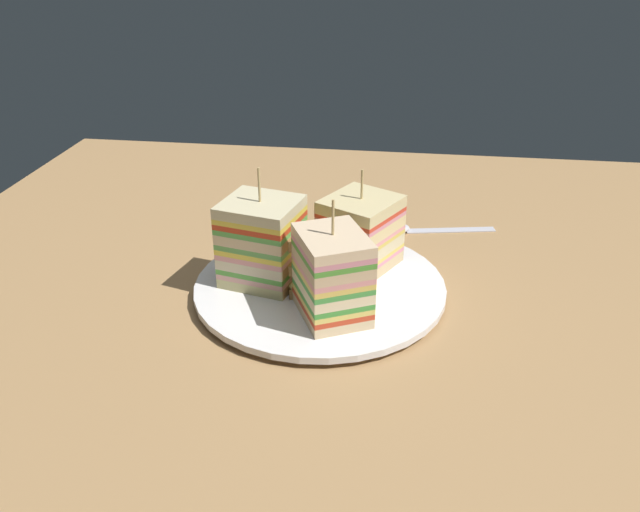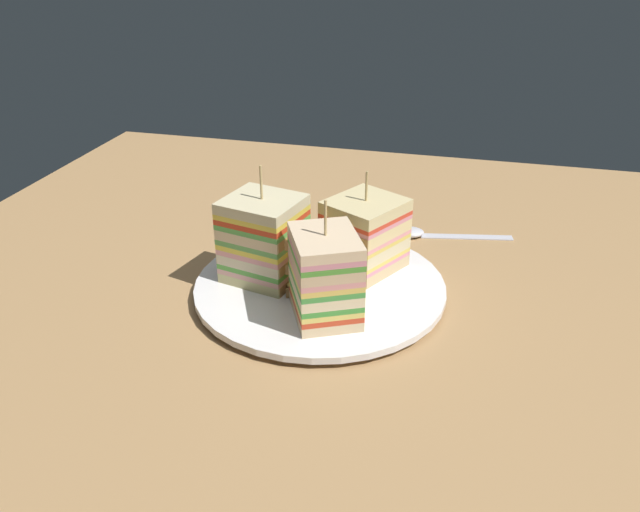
{
  "view_description": "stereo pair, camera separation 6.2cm",
  "coord_description": "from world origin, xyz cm",
  "px_view_note": "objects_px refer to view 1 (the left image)",
  "views": [
    {
      "loc": [
        -54.62,
        -7.52,
        33.03
      ],
      "look_at": [
        0.0,
        0.0,
        4.21
      ],
      "focal_mm": 36.2,
      "sensor_mm": 36.0,
      "label": 1
    },
    {
      "loc": [
        -53.43,
        -13.62,
        33.03
      ],
      "look_at": [
        0.0,
        0.0,
        4.21
      ],
      "focal_mm": 36.2,
      "sensor_mm": 36.0,
      "label": 2
    }
  ],
  "objects_px": {
    "sandwich_wedge_0": "(360,233)",
    "sandwich_wedge_2": "(332,275)",
    "chip_pile": "(314,272)",
    "plate": "(320,287)",
    "sandwich_wedge_1": "(263,241)",
    "spoon": "(410,229)"
  },
  "relations": [
    {
      "from": "plate",
      "to": "spoon",
      "type": "distance_m",
      "value": 0.18
    },
    {
      "from": "chip_pile",
      "to": "sandwich_wedge_1",
      "type": "bearing_deg",
      "value": 84.11
    },
    {
      "from": "plate",
      "to": "sandwich_wedge_1",
      "type": "xyz_separation_m",
      "value": [
        0.0,
        0.06,
        0.05
      ]
    },
    {
      "from": "plate",
      "to": "sandwich_wedge_0",
      "type": "xyz_separation_m",
      "value": [
        0.04,
        -0.03,
        0.04
      ]
    },
    {
      "from": "sandwich_wedge_0",
      "to": "sandwich_wedge_2",
      "type": "relative_size",
      "value": 0.93
    },
    {
      "from": "sandwich_wedge_0",
      "to": "sandwich_wedge_1",
      "type": "relative_size",
      "value": 0.89
    },
    {
      "from": "sandwich_wedge_2",
      "to": "chip_pile",
      "type": "xyz_separation_m",
      "value": [
        0.05,
        0.02,
        -0.03
      ]
    },
    {
      "from": "chip_pile",
      "to": "sandwich_wedge_0",
      "type": "bearing_deg",
      "value": -40.53
    },
    {
      "from": "sandwich_wedge_0",
      "to": "chip_pile",
      "type": "distance_m",
      "value": 0.07
    },
    {
      "from": "sandwich_wedge_0",
      "to": "spoon",
      "type": "height_order",
      "value": "sandwich_wedge_0"
    },
    {
      "from": "sandwich_wedge_2",
      "to": "plate",
      "type": "bearing_deg",
      "value": -6.95
    },
    {
      "from": "spoon",
      "to": "sandwich_wedge_2",
      "type": "bearing_deg",
      "value": 60.93
    },
    {
      "from": "plate",
      "to": "sandwich_wedge_2",
      "type": "xyz_separation_m",
      "value": [
        -0.05,
        -0.02,
        0.04
      ]
    },
    {
      "from": "sandwich_wedge_0",
      "to": "sandwich_wedge_2",
      "type": "xyz_separation_m",
      "value": [
        -0.1,
        0.02,
        0.0
      ]
    },
    {
      "from": "plate",
      "to": "sandwich_wedge_2",
      "type": "height_order",
      "value": "sandwich_wedge_2"
    },
    {
      "from": "plate",
      "to": "sandwich_wedge_2",
      "type": "bearing_deg",
      "value": -161.13
    },
    {
      "from": "plate",
      "to": "chip_pile",
      "type": "height_order",
      "value": "chip_pile"
    },
    {
      "from": "sandwich_wedge_2",
      "to": "spoon",
      "type": "height_order",
      "value": "sandwich_wedge_2"
    },
    {
      "from": "plate",
      "to": "sandwich_wedge_0",
      "type": "bearing_deg",
      "value": -38.44
    },
    {
      "from": "spoon",
      "to": "chip_pile",
      "type": "bearing_deg",
      "value": 48.98
    },
    {
      "from": "sandwich_wedge_2",
      "to": "chip_pile",
      "type": "height_order",
      "value": "sandwich_wedge_2"
    },
    {
      "from": "plate",
      "to": "sandwich_wedge_1",
      "type": "relative_size",
      "value": 2.11
    }
  ]
}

